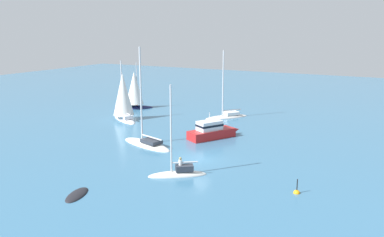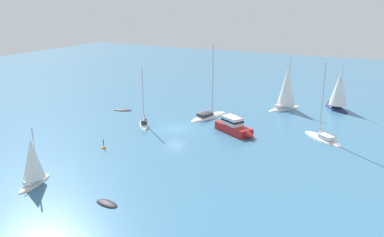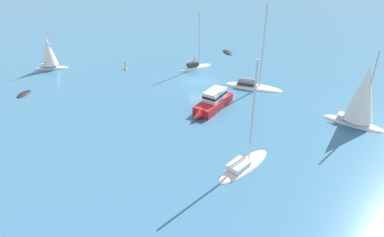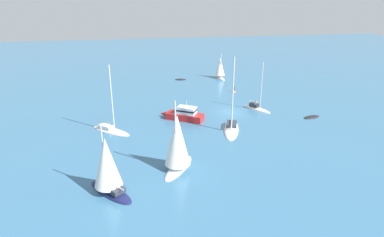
{
  "view_description": "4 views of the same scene",
  "coord_description": "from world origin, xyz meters",
  "px_view_note": "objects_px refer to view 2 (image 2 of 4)",
  "views": [
    {
      "loc": [
        16.76,
        -32.27,
        12.32
      ],
      "look_at": [
        -2.61,
        4.03,
        2.95
      ],
      "focal_mm": 36.9,
      "sensor_mm": 36.0,
      "label": 1
    },
    {
      "loc": [
        45.94,
        26.55,
        17.07
      ],
      "look_at": [
        0.66,
        2.86,
        1.94
      ],
      "focal_mm": 38.81,
      "sensor_mm": 36.0,
      "label": 2
    },
    {
      "loc": [
        -1.75,
        43.69,
        18.64
      ],
      "look_at": [
        0.23,
        11.15,
        0.55
      ],
      "focal_mm": 33.72,
      "sensor_mm": 36.0,
      "label": 3
    },
    {
      "loc": [
        -51.02,
        14.22,
        19.53
      ],
      "look_at": [
        -4.47,
        6.88,
        1.11
      ],
      "focal_mm": 32.93,
      "sensor_mm": 36.0,
      "label": 4
    }
  ],
  "objects_px": {
    "sailboat": "(287,90)",
    "sailboat_1": "(209,116)",
    "powerboat": "(234,127)",
    "sailboat_2": "(33,164)",
    "rib_1": "(123,110)",
    "sloop": "(144,123)",
    "rib": "(107,204)",
    "channel_buoy": "(104,148)",
    "yacht": "(339,93)",
    "ketch": "(323,138)"
  },
  "relations": [
    {
      "from": "powerboat",
      "to": "sailboat_2",
      "type": "xyz_separation_m",
      "value": [
        22.97,
        -10.92,
        1.2
      ]
    },
    {
      "from": "yacht",
      "to": "rib",
      "type": "bearing_deg",
      "value": -56.01
    },
    {
      "from": "sailboat",
      "to": "sloop",
      "type": "height_order",
      "value": "sailboat"
    },
    {
      "from": "sailboat",
      "to": "rib",
      "type": "xyz_separation_m",
      "value": [
        37.77,
        -5.08,
        -3.01
      ]
    },
    {
      "from": "sailboat_2",
      "to": "sailboat_1",
      "type": "bearing_deg",
      "value": -21.32
    },
    {
      "from": "powerboat",
      "to": "sailboat_2",
      "type": "relative_size",
      "value": 1.15
    },
    {
      "from": "yacht",
      "to": "channel_buoy",
      "type": "height_order",
      "value": "yacht"
    },
    {
      "from": "rib",
      "to": "sailboat_1",
      "type": "bearing_deg",
      "value": 107.54
    },
    {
      "from": "sailboat",
      "to": "channel_buoy",
      "type": "xyz_separation_m",
      "value": [
        27.27,
        -13.95,
        -2.98
      ]
    },
    {
      "from": "sailboat_1",
      "to": "sailboat_2",
      "type": "distance_m",
      "value": 28.49
    },
    {
      "from": "sailboat_2",
      "to": "sloop",
      "type": "bearing_deg",
      "value": -7.48
    },
    {
      "from": "ketch",
      "to": "sailboat_2",
      "type": "height_order",
      "value": "ketch"
    },
    {
      "from": "ketch",
      "to": "sailboat",
      "type": "xyz_separation_m",
      "value": [
        -12.07,
        -8.03,
        2.8
      ]
    },
    {
      "from": "sailboat_1",
      "to": "yacht",
      "type": "xyz_separation_m",
      "value": [
        -13.29,
        15.96,
        2.35
      ]
    },
    {
      "from": "yacht",
      "to": "sailboat_1",
      "type": "bearing_deg",
      "value": -89.62
    },
    {
      "from": "ketch",
      "to": "rib_1",
      "type": "relative_size",
      "value": 3.11
    },
    {
      "from": "rib",
      "to": "powerboat",
      "type": "relative_size",
      "value": 0.37
    },
    {
      "from": "rib",
      "to": "rib_1",
      "type": "height_order",
      "value": "rib"
    },
    {
      "from": "sailboat",
      "to": "sailboat_1",
      "type": "height_order",
      "value": "sailboat_1"
    },
    {
      "from": "sailboat_1",
      "to": "rib_1",
      "type": "bearing_deg",
      "value": 118.47
    },
    {
      "from": "sailboat",
      "to": "powerboat",
      "type": "height_order",
      "value": "sailboat"
    },
    {
      "from": "ketch",
      "to": "powerboat",
      "type": "height_order",
      "value": "ketch"
    },
    {
      "from": "ketch",
      "to": "yacht",
      "type": "height_order",
      "value": "ketch"
    },
    {
      "from": "rib_1",
      "to": "sailboat_2",
      "type": "xyz_separation_m",
      "value": [
        25.17,
        8.59,
        2.03
      ]
    },
    {
      "from": "sailboat_1",
      "to": "channel_buoy",
      "type": "bearing_deg",
      "value": 179.92
    },
    {
      "from": "ketch",
      "to": "channel_buoy",
      "type": "relative_size",
      "value": 7.06
    },
    {
      "from": "powerboat",
      "to": "sailboat_2",
      "type": "distance_m",
      "value": 25.46
    },
    {
      "from": "sailboat",
      "to": "sloop",
      "type": "xyz_separation_m",
      "value": [
        17.36,
        -15.02,
        -2.8
      ]
    },
    {
      "from": "rib_1",
      "to": "powerboat",
      "type": "bearing_deg",
      "value": -24.54
    },
    {
      "from": "sailboat_1",
      "to": "sloop",
      "type": "xyz_separation_m",
      "value": [
        7.57,
        -6.29,
        0.01
      ]
    },
    {
      "from": "sloop",
      "to": "rib_1",
      "type": "xyz_separation_m",
      "value": [
        -4.73,
        -7.17,
        -0.21
      ]
    },
    {
      "from": "sloop",
      "to": "rib_1",
      "type": "relative_size",
      "value": 2.62
    },
    {
      "from": "rib_1",
      "to": "channel_buoy",
      "type": "bearing_deg",
      "value": -78.72
    },
    {
      "from": "powerboat",
      "to": "rib_1",
      "type": "relative_size",
      "value": 2.14
    },
    {
      "from": "powerboat",
      "to": "rib_1",
      "type": "xyz_separation_m",
      "value": [
        -2.2,
        -19.51,
        -0.83
      ]
    },
    {
      "from": "sloop",
      "to": "channel_buoy",
      "type": "bearing_deg",
      "value": 150.21
    },
    {
      "from": "sailboat",
      "to": "channel_buoy",
      "type": "height_order",
      "value": "sailboat"
    },
    {
      "from": "rib_1",
      "to": "channel_buoy",
      "type": "height_order",
      "value": "channel_buoy"
    },
    {
      "from": "sailboat_1",
      "to": "sloop",
      "type": "bearing_deg",
      "value": 156.82
    },
    {
      "from": "sailboat_2",
      "to": "yacht",
      "type": "height_order",
      "value": "yacht"
    },
    {
      "from": "sailboat_1",
      "to": "yacht",
      "type": "bearing_deg",
      "value": -33.67
    },
    {
      "from": "sailboat_1",
      "to": "rib",
      "type": "xyz_separation_m",
      "value": [
        27.98,
        3.65,
        -0.2
      ]
    },
    {
      "from": "sailboat",
      "to": "rib_1",
      "type": "distance_m",
      "value": 25.71
    },
    {
      "from": "rib",
      "to": "channel_buoy",
      "type": "height_order",
      "value": "channel_buoy"
    },
    {
      "from": "ketch",
      "to": "powerboat",
      "type": "distance_m",
      "value": 11.07
    },
    {
      "from": "rib_1",
      "to": "rib",
      "type": "bearing_deg",
      "value": -73.86
    },
    {
      "from": "sailboat_1",
      "to": "rib",
      "type": "height_order",
      "value": "sailboat_1"
    },
    {
      "from": "sailboat",
      "to": "sloop",
      "type": "bearing_deg",
      "value": 170.39
    },
    {
      "from": "powerboat",
      "to": "channel_buoy",
      "type": "relative_size",
      "value": 4.85
    },
    {
      "from": "ketch",
      "to": "rib_1",
      "type": "xyz_separation_m",
      "value": [
        0.56,
        -30.22,
        -0.21
      ]
    }
  ]
}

